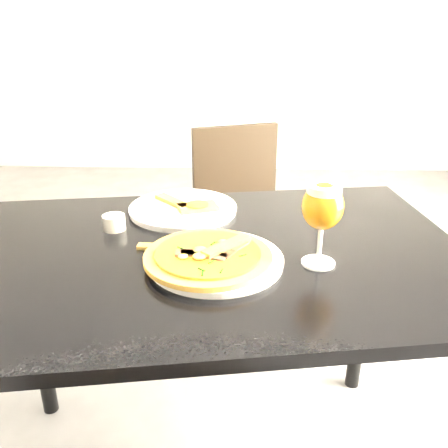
{
  "coord_description": "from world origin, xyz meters",
  "views": [
    {
      "loc": [
        0.24,
        -1.16,
        1.28
      ],
      "look_at": [
        0.2,
        -0.13,
        0.83
      ],
      "focal_mm": 40.0,
      "sensor_mm": 36.0,
      "label": 1
    }
  ],
  "objects_px": {
    "beer_glass": "(323,207)",
    "dining_table": "(214,284)",
    "chair_far": "(243,220)",
    "pizza": "(208,255)"
  },
  "relations": [
    {
      "from": "beer_glass",
      "to": "dining_table",
      "type": "bearing_deg",
      "value": 166.5
    },
    {
      "from": "chair_far",
      "to": "beer_glass",
      "type": "distance_m",
      "value": 1.04
    },
    {
      "from": "pizza",
      "to": "beer_glass",
      "type": "relative_size",
      "value": 1.49
    },
    {
      "from": "pizza",
      "to": "dining_table",
      "type": "bearing_deg",
      "value": 83.41
    },
    {
      "from": "dining_table",
      "to": "beer_glass",
      "type": "height_order",
      "value": "beer_glass"
    },
    {
      "from": "dining_table",
      "to": "chair_far",
      "type": "relative_size",
      "value": 1.57
    },
    {
      "from": "pizza",
      "to": "beer_glass",
      "type": "bearing_deg",
      "value": 4.21
    },
    {
      "from": "chair_far",
      "to": "pizza",
      "type": "relative_size",
      "value": 2.93
    },
    {
      "from": "dining_table",
      "to": "beer_glass",
      "type": "xyz_separation_m",
      "value": [
        0.24,
        -0.06,
        0.23
      ]
    },
    {
      "from": "chair_far",
      "to": "pizza",
      "type": "xyz_separation_m",
      "value": [
        -0.08,
        -0.95,
        0.32
      ]
    }
  ]
}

